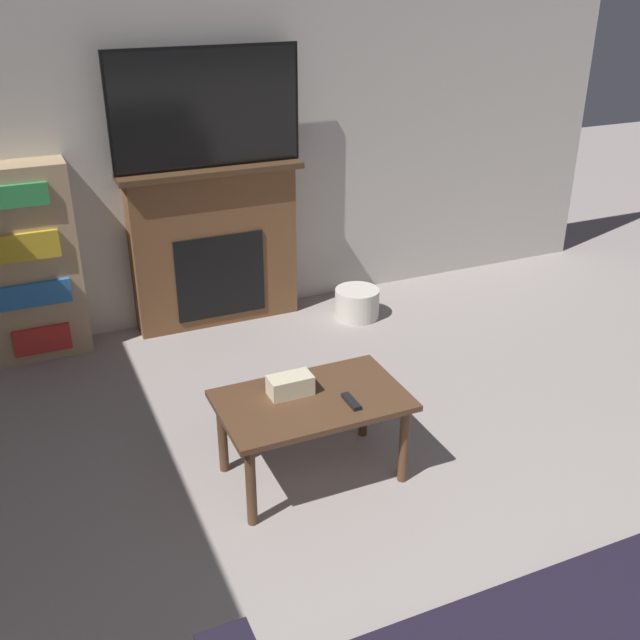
{
  "coord_description": "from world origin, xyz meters",
  "views": [
    {
      "loc": [
        -1.52,
        -0.34,
        2.43
      ],
      "look_at": [
        -0.12,
        2.84,
        0.75
      ],
      "focal_mm": 42.0,
      "sensor_mm": 36.0,
      "label": 1
    }
  ],
  "objects_px": {
    "tv": "(206,108)",
    "storage_basket": "(357,303)",
    "coffee_table": "(312,409)",
    "fireplace": "(215,246)",
    "bookshelf": "(28,264)"
  },
  "relations": [
    {
      "from": "fireplace",
      "to": "storage_basket",
      "type": "height_order",
      "value": "fireplace"
    },
    {
      "from": "tv",
      "to": "coffee_table",
      "type": "xyz_separation_m",
      "value": [
        -0.1,
        -1.98,
        -1.14
      ]
    },
    {
      "from": "fireplace",
      "to": "coffee_table",
      "type": "xyz_separation_m",
      "value": [
        -0.1,
        -2.0,
        -0.18
      ]
    },
    {
      "from": "fireplace",
      "to": "tv",
      "type": "bearing_deg",
      "value": -90.0
    },
    {
      "from": "fireplace",
      "to": "tv",
      "type": "height_order",
      "value": "tv"
    },
    {
      "from": "bookshelf",
      "to": "storage_basket",
      "type": "height_order",
      "value": "bookshelf"
    },
    {
      "from": "tv",
      "to": "bookshelf",
      "type": "relative_size",
      "value": 0.99
    },
    {
      "from": "fireplace",
      "to": "storage_basket",
      "type": "xyz_separation_m",
      "value": [
        0.96,
        -0.38,
        -0.47
      ]
    },
    {
      "from": "storage_basket",
      "to": "coffee_table",
      "type": "bearing_deg",
      "value": -123.13
    },
    {
      "from": "coffee_table",
      "to": "storage_basket",
      "type": "xyz_separation_m",
      "value": [
        1.06,
        1.62,
        -0.29
      ]
    },
    {
      "from": "coffee_table",
      "to": "bookshelf",
      "type": "distance_m",
      "value": 2.3
    },
    {
      "from": "tv",
      "to": "storage_basket",
      "type": "bearing_deg",
      "value": -20.41
    },
    {
      "from": "tv",
      "to": "bookshelf",
      "type": "height_order",
      "value": "tv"
    },
    {
      "from": "fireplace",
      "to": "tv",
      "type": "distance_m",
      "value": 0.96
    },
    {
      "from": "fireplace",
      "to": "storage_basket",
      "type": "distance_m",
      "value": 1.13
    }
  ]
}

